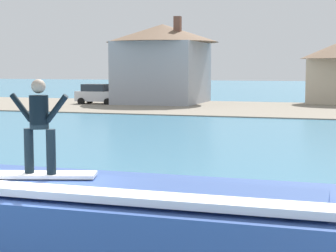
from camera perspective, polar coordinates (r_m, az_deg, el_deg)
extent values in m
cube|color=#37559C|center=(10.27, -10.10, -9.73)|extent=(10.36, 3.04, 1.42)
cube|color=#37559C|center=(9.76, -11.22, -5.82)|extent=(8.81, 1.37, 0.16)
cube|color=white|center=(9.24, -13.04, -6.29)|extent=(9.32, 0.55, 0.12)
cube|color=white|center=(10.07, -13.21, -4.75)|extent=(2.16, 1.09, 0.06)
cube|color=black|center=(10.07, -13.21, -4.61)|extent=(1.87, 0.59, 0.01)
cylinder|color=black|center=(10.03, -13.69, -2.41)|extent=(0.16, 0.16, 0.77)
cylinder|color=black|center=(9.82, -11.58, -2.54)|extent=(0.16, 0.16, 0.77)
cylinder|color=black|center=(9.85, -12.74, 1.37)|extent=(0.32, 0.32, 0.57)
sphere|color=tan|center=(9.82, -12.80, 3.88)|extent=(0.24, 0.24, 0.24)
cylinder|color=black|center=(10.01, -14.41, 1.81)|extent=(0.43, 0.10, 0.49)
cylinder|color=black|center=(9.68, -11.03, 1.74)|extent=(0.43, 0.10, 0.49)
cube|color=gray|center=(46.97, 11.03, 1.68)|extent=(120.00, 16.42, 0.08)
cube|color=silver|center=(52.35, -6.96, 2.98)|extent=(3.96, 1.71, 0.90)
cube|color=#262D38|center=(52.44, -7.27, 3.82)|extent=(2.18, 1.54, 0.64)
cylinder|color=black|center=(52.69, -5.27, 2.52)|extent=(0.64, 0.22, 0.64)
cylinder|color=black|center=(51.03, -6.06, 2.40)|extent=(0.64, 0.22, 0.64)
cylinder|color=black|center=(53.73, -7.81, 2.56)|extent=(0.64, 0.22, 0.64)
cylinder|color=black|center=(52.10, -8.66, 2.44)|extent=(0.64, 0.22, 0.64)
cube|color=#9EA3AD|center=(53.42, -0.55, 5.30)|extent=(7.29, 8.42, 5.68)
cone|color=brown|center=(53.50, -0.55, 9.23)|extent=(10.45, 10.45, 1.67)
cube|color=brown|center=(51.79, 0.96, 9.89)|extent=(0.60, 0.60, 1.80)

